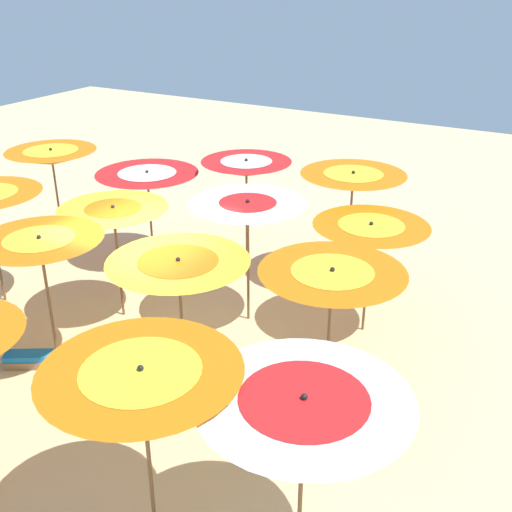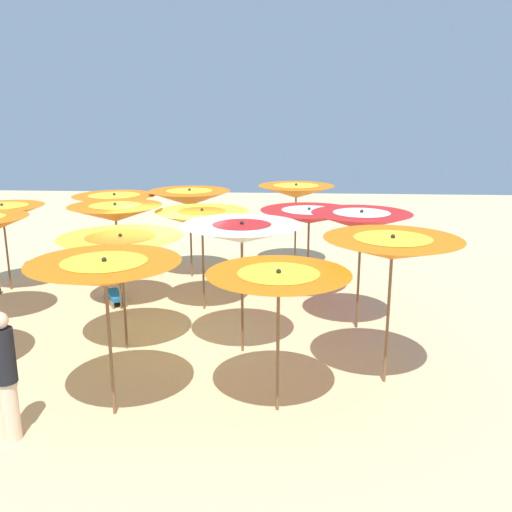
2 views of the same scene
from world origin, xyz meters
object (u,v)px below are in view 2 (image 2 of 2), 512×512
(beach_umbrella_6, at_px, (115,213))
(beach_umbrella_10, at_px, (121,246))
(beach_umbrella_0, at_px, (296,191))
(lounger_1, at_px, (114,294))
(beach_umbrella_13, at_px, (278,284))
(beach_umbrella_14, at_px, (105,273))
(beach_umbrella_8, at_px, (361,221))
(beach_umbrella_9, at_px, (242,233))
(beach_ball, at_px, (29,266))
(beach_umbrella_3, at_px, (3,213))
(beach_umbrella_12, at_px, (392,248))
(beach_umbrella_2, at_px, (115,201))
(beachgoer_0, at_px, (6,374))
(beach_umbrella_5, at_px, (202,219))
(beach_umbrella_1, at_px, (190,198))
(beach_umbrella_4, at_px, (309,216))

(beach_umbrella_6, relative_size, beach_umbrella_10, 1.09)
(beach_umbrella_0, height_order, beach_umbrella_10, beach_umbrella_0)
(lounger_1, bearing_deg, beach_umbrella_13, 8.99)
(beach_umbrella_14, distance_m, lounger_1, 5.53)
(beach_umbrella_8, bearing_deg, beach_umbrella_6, -98.48)
(beach_umbrella_9, height_order, beach_umbrella_10, beach_umbrella_9)
(beach_umbrella_9, xyz_separation_m, beach_ball, (-4.95, -6.41, -2.10))
(beach_umbrella_9, bearing_deg, lounger_1, -128.41)
(beach_umbrella_3, bearing_deg, beach_umbrella_12, 62.90)
(beach_umbrella_10, bearing_deg, beach_umbrella_0, 151.84)
(beach_umbrella_3, bearing_deg, beach_umbrella_0, 109.77)
(beach_umbrella_3, xyz_separation_m, beach_umbrella_12, (4.38, 8.56, 0.33))
(beach_umbrella_2, xyz_separation_m, beachgoer_0, (7.52, 0.82, -1.11))
(beach_umbrella_8, bearing_deg, beach_umbrella_14, -46.86)
(beach_umbrella_5, relative_size, beachgoer_0, 1.26)
(beach_umbrella_0, height_order, beach_umbrella_6, beach_umbrella_6)
(beach_umbrella_0, bearing_deg, beach_umbrella_8, 15.60)
(beach_umbrella_10, height_order, lounger_1, beach_umbrella_10)
(beach_umbrella_2, bearing_deg, lounger_1, 13.57)
(beach_umbrella_0, height_order, beach_umbrella_13, beach_umbrella_0)
(beach_umbrella_9, xyz_separation_m, beach_umbrella_10, (0.03, -2.18, -0.27))
(beach_umbrella_1, bearing_deg, beach_umbrella_14, 0.87)
(beach_umbrella_12, bearing_deg, beach_umbrella_8, -175.07)
(beach_umbrella_12, bearing_deg, lounger_1, -122.54)
(beach_umbrella_3, height_order, beachgoer_0, beach_umbrella_3)
(beach_umbrella_8, height_order, beach_ball, beach_umbrella_8)
(beach_umbrella_9, xyz_separation_m, beach_umbrella_14, (2.36, -1.69, -0.08))
(beach_umbrella_3, distance_m, lounger_1, 3.44)
(beach_umbrella_5, distance_m, lounger_1, 2.88)
(beach_umbrella_2, xyz_separation_m, beach_umbrella_13, (6.51, 4.40, -0.10))
(beach_umbrella_4, bearing_deg, lounger_1, -80.89)
(beach_ball, bearing_deg, beach_umbrella_0, 97.09)
(beach_umbrella_9, relative_size, beach_umbrella_10, 1.11)
(beach_umbrella_14, xyz_separation_m, beach_ball, (-7.31, -4.72, -2.02))
(beach_ball, bearing_deg, beach_umbrella_8, 67.27)
(beach_umbrella_6, xyz_separation_m, beach_umbrella_14, (4.45, 1.24, -0.03))
(beach_umbrella_8, height_order, beach_umbrella_14, beach_umbrella_8)
(beach_umbrella_6, height_order, beach_umbrella_12, beach_umbrella_12)
(beach_umbrella_6, distance_m, beach_umbrella_12, 6.24)
(beach_umbrella_13, bearing_deg, beach_umbrella_4, 174.05)
(beach_umbrella_1, bearing_deg, beach_umbrella_4, 64.65)
(lounger_1, relative_size, beachgoer_0, 0.62)
(beach_umbrella_5, bearing_deg, beach_umbrella_9, 25.63)
(beach_umbrella_9, xyz_separation_m, beachgoer_0, (3.10, -2.87, -1.27))
(beach_umbrella_2, distance_m, beach_umbrella_14, 7.07)
(beach_umbrella_4, xyz_separation_m, lounger_1, (0.72, -4.52, -1.75))
(lounger_1, bearing_deg, beach_umbrella_1, 115.03)
(lounger_1, bearing_deg, beach_umbrella_4, 67.78)
(beach_umbrella_1, bearing_deg, beach_umbrella_6, -23.21)
(beach_umbrella_4, distance_m, beach_umbrella_13, 5.41)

